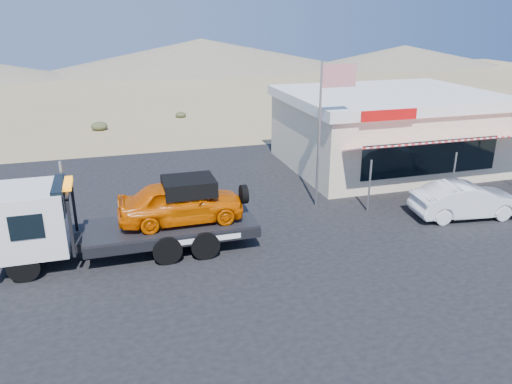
% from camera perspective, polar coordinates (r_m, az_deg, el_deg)
% --- Properties ---
extents(ground, '(120.00, 120.00, 0.00)m').
position_cam_1_polar(ground, '(16.16, -2.39, -8.99)').
color(ground, '#927853').
rests_on(ground, ground).
extents(asphalt_lot, '(32.00, 24.00, 0.02)m').
position_cam_1_polar(asphalt_lot, '(19.23, 1.18, -3.98)').
color(asphalt_lot, black).
rests_on(asphalt_lot, ground).
extents(tow_truck, '(8.28, 2.45, 2.77)m').
position_cam_1_polar(tow_truck, '(17.11, -14.89, -2.43)').
color(tow_truck, black).
rests_on(tow_truck, asphalt_lot).
extents(white_sedan, '(4.44, 2.01, 1.41)m').
position_cam_1_polar(white_sedan, '(21.56, 22.89, -0.86)').
color(white_sedan, silver).
rests_on(white_sedan, asphalt_lot).
extents(jerky_store, '(10.40, 9.97, 3.90)m').
position_cam_1_polar(jerky_store, '(27.24, 14.64, 6.99)').
color(jerky_store, beige).
rests_on(jerky_store, asphalt_lot).
extents(flagpole, '(1.55, 0.10, 6.00)m').
position_cam_1_polar(flagpole, '(20.44, 7.89, 8.36)').
color(flagpole, '#99999E').
rests_on(flagpole, asphalt_lot).
extents(distant_hills, '(126.00, 48.00, 4.20)m').
position_cam_1_polar(distant_hills, '(69.41, -22.47, 13.64)').
color(distant_hills, '#726B59').
rests_on(distant_hills, ground).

